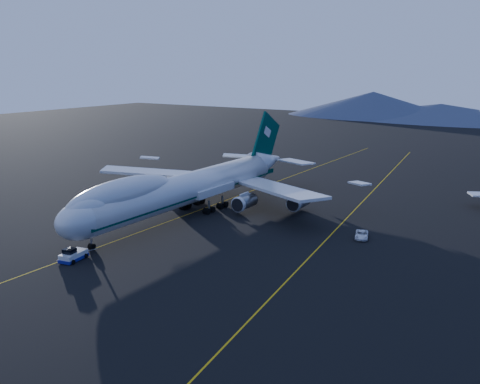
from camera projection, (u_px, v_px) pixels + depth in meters
The scene contains 6 objects.
ground at pixel (188, 214), 112.59m from camera, with size 500.00×500.00×0.00m, color black.
taxiway_line_main at pixel (188, 214), 112.59m from camera, with size 0.25×220.00×0.01m, color #CAA00B.
taxiway_line_side at pixel (340, 225), 104.97m from camera, with size 0.25×200.00×0.01m, color #CAA00B.
boeing_747 at pixel (188, 187), 111.28m from camera, with size 59.62×72.43×19.37m.
pushback_tug at pixel (73, 256), 85.96m from camera, with size 3.38×5.12×2.08m.
service_van at pixel (362, 235), 96.75m from camera, with size 2.25×4.87×1.35m, color white.
Camera 1 is at (67.88, -85.29, 30.58)m, focal length 40.00 mm.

